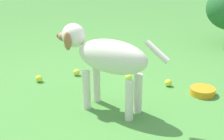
# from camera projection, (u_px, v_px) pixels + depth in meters

# --- Properties ---
(ground) EXTENTS (14.00, 14.00, 0.00)m
(ground) POSITION_uv_depth(u_px,v_px,m) (91.00, 102.00, 2.94)
(ground) COLOR #478438
(dog) EXTENTS (0.75, 0.71, 0.66)m
(dog) POSITION_uv_depth(u_px,v_px,m) (106.00, 57.00, 2.69)
(dog) COLOR silver
(dog) RESTS_ON ground
(tennis_ball_0) EXTENTS (0.07, 0.07, 0.07)m
(tennis_ball_0) POSITION_uv_depth(u_px,v_px,m) (129.00, 77.00, 3.37)
(tennis_ball_0) COLOR #C0E139
(tennis_ball_0) RESTS_ON ground
(tennis_ball_1) EXTENTS (0.07, 0.07, 0.07)m
(tennis_ball_1) POSITION_uv_depth(u_px,v_px,m) (168.00, 83.00, 3.25)
(tennis_ball_1) COLOR #D0E039
(tennis_ball_1) RESTS_ON ground
(tennis_ball_2) EXTENTS (0.07, 0.07, 0.07)m
(tennis_ball_2) POSITION_uv_depth(u_px,v_px,m) (77.00, 72.00, 3.50)
(tennis_ball_2) COLOR #C8D53C
(tennis_ball_2) RESTS_ON ground
(tennis_ball_3) EXTENTS (0.07, 0.07, 0.07)m
(tennis_ball_3) POSITION_uv_depth(u_px,v_px,m) (39.00, 79.00, 3.34)
(tennis_ball_3) COLOR #C9E130
(tennis_ball_3) RESTS_ON ground
(water_bowl) EXTENTS (0.22, 0.22, 0.06)m
(water_bowl) POSITION_uv_depth(u_px,v_px,m) (203.00, 91.00, 3.08)
(water_bowl) COLOR orange
(water_bowl) RESTS_ON ground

